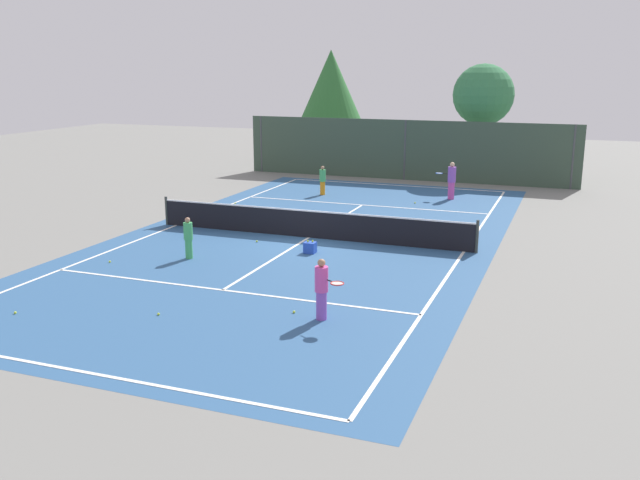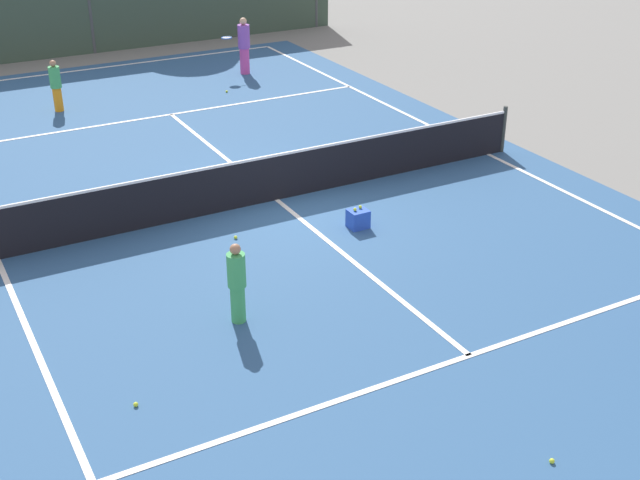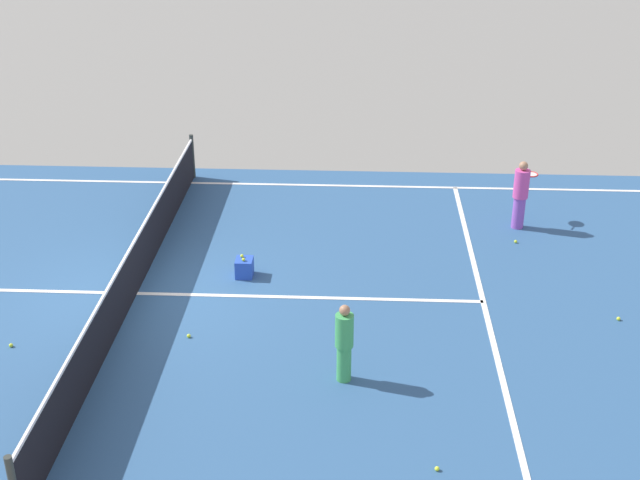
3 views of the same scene
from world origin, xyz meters
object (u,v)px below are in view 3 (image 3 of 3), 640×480
(player_2, at_px, (521,194))
(ball_crate, at_px, (244,267))
(tennis_ball_3, at_px, (516,242))
(tennis_ball_6, at_px, (189,336))
(player_3, at_px, (344,342))
(tennis_ball_7, at_px, (437,469))
(tennis_ball_2, at_px, (618,319))
(tennis_ball_5, at_px, (11,345))

(player_2, relative_size, ball_crate, 3.55)
(tennis_ball_3, bearing_deg, ball_crate, 107.52)
(player_2, xyz_separation_m, tennis_ball_6, (-4.78, 6.28, -0.75))
(player_3, height_order, tennis_ball_7, player_3)
(player_3, bearing_deg, tennis_ball_2, -67.08)
(tennis_ball_7, bearing_deg, player_3, 32.37)
(tennis_ball_2, bearing_deg, tennis_ball_6, 97.08)
(player_3, relative_size, tennis_ball_2, 20.26)
(tennis_ball_5, xyz_separation_m, tennis_ball_7, (-2.72, -6.86, 0.00))
(tennis_ball_2, height_order, tennis_ball_3, same)
(player_2, bearing_deg, tennis_ball_3, 168.72)
(player_3, relative_size, tennis_ball_5, 20.26)
(tennis_ball_6, bearing_deg, player_3, -112.46)
(player_3, height_order, tennis_ball_2, player_3)
(tennis_ball_5, relative_size, tennis_ball_6, 1.00)
(player_3, xyz_separation_m, ball_crate, (3.35, 1.99, -0.50))
(tennis_ball_5, bearing_deg, tennis_ball_2, -82.52)
(player_3, relative_size, tennis_ball_6, 20.26)
(player_2, relative_size, tennis_ball_2, 22.92)
(player_2, relative_size, tennis_ball_3, 22.92)
(tennis_ball_6, bearing_deg, tennis_ball_5, 98.51)
(player_3, relative_size, tennis_ball_7, 20.26)
(tennis_ball_3, distance_m, tennis_ball_5, 10.04)
(player_2, bearing_deg, tennis_ball_2, -163.29)
(player_2, distance_m, tennis_ball_7, 8.30)
(player_3, height_order, tennis_ball_5, player_3)
(tennis_ball_3, bearing_deg, tennis_ball_5, 116.06)
(tennis_ball_2, bearing_deg, tennis_ball_7, 139.57)
(player_3, xyz_separation_m, tennis_ball_7, (-2.06, -1.30, -0.65))
(player_2, distance_m, player_3, 6.90)
(player_2, height_order, tennis_ball_3, player_2)
(player_2, height_order, tennis_ball_5, player_2)
(tennis_ball_3, height_order, tennis_ball_5, same)
(tennis_ball_5, bearing_deg, player_3, -96.80)
(tennis_ball_3, height_order, tennis_ball_7, same)
(player_2, xyz_separation_m, tennis_ball_5, (-5.21, 9.18, -0.75))
(tennis_ball_2, distance_m, tennis_ball_3, 3.33)
(tennis_ball_6, bearing_deg, player_2, -52.75)
(player_3, bearing_deg, player_2, -31.67)
(tennis_ball_7, bearing_deg, ball_crate, 31.34)
(tennis_ball_3, xyz_separation_m, tennis_ball_5, (-4.41, 9.02, 0.00))
(player_2, height_order, player_3, player_2)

